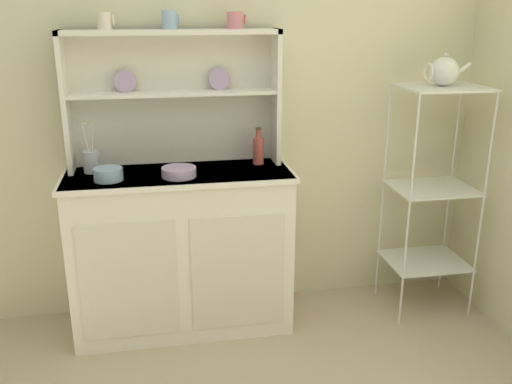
{
  "coord_description": "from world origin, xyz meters",
  "views": [
    {
      "loc": [
        -0.17,
        -1.35,
        1.66
      ],
      "look_at": [
        0.28,
        1.12,
        0.82
      ],
      "focal_mm": 39.41,
      "sensor_mm": 36.0,
      "label": 1
    }
  ],
  "objects_px": {
    "hutch_cabinet": "(182,249)",
    "utensil_jar": "(91,161)",
    "porcelain_teapot": "(444,71)",
    "cup_cream_0": "(105,21)",
    "bowl_mixing_large": "(108,174)",
    "hutch_shelf_unit": "(173,87)",
    "jam_bottle": "(258,149)",
    "bakers_rack": "(433,179)"
  },
  "relations": [
    {
      "from": "hutch_cabinet",
      "to": "jam_bottle",
      "type": "height_order",
      "value": "jam_bottle"
    },
    {
      "from": "bakers_rack",
      "to": "utensil_jar",
      "type": "bearing_deg",
      "value": 176.23
    },
    {
      "from": "cup_cream_0",
      "to": "bowl_mixing_large",
      "type": "distance_m",
      "value": 0.72
    },
    {
      "from": "porcelain_teapot",
      "to": "cup_cream_0",
      "type": "bearing_deg",
      "value": 174.45
    },
    {
      "from": "bowl_mixing_large",
      "to": "porcelain_teapot",
      "type": "height_order",
      "value": "porcelain_teapot"
    },
    {
      "from": "utensil_jar",
      "to": "hutch_cabinet",
      "type": "bearing_deg",
      "value": -10.43
    },
    {
      "from": "hutch_shelf_unit",
      "to": "utensil_jar",
      "type": "height_order",
      "value": "hutch_shelf_unit"
    },
    {
      "from": "hutch_shelf_unit",
      "to": "bowl_mixing_large",
      "type": "distance_m",
      "value": 0.55
    },
    {
      "from": "bowl_mixing_large",
      "to": "utensil_jar",
      "type": "distance_m",
      "value": 0.18
    },
    {
      "from": "utensil_jar",
      "to": "jam_bottle",
      "type": "bearing_deg",
      "value": 0.57
    },
    {
      "from": "bakers_rack",
      "to": "utensil_jar",
      "type": "relative_size",
      "value": 4.97
    },
    {
      "from": "bowl_mixing_large",
      "to": "utensil_jar",
      "type": "relative_size",
      "value": 0.54
    },
    {
      "from": "bowl_mixing_large",
      "to": "porcelain_teapot",
      "type": "distance_m",
      "value": 1.75
    },
    {
      "from": "hutch_cabinet",
      "to": "jam_bottle",
      "type": "relative_size",
      "value": 5.89
    },
    {
      "from": "bakers_rack",
      "to": "hutch_shelf_unit",
      "type": "bearing_deg",
      "value": 171.48
    },
    {
      "from": "cup_cream_0",
      "to": "bowl_mixing_large",
      "type": "xyz_separation_m",
      "value": [
        -0.03,
        -0.2,
        -0.69
      ]
    },
    {
      "from": "bakers_rack",
      "to": "bowl_mixing_large",
      "type": "distance_m",
      "value": 1.7
    },
    {
      "from": "utensil_jar",
      "to": "bowl_mixing_large",
      "type": "bearing_deg",
      "value": -59.47
    },
    {
      "from": "bakers_rack",
      "to": "bowl_mixing_large",
      "type": "height_order",
      "value": "bakers_rack"
    },
    {
      "from": "utensil_jar",
      "to": "bakers_rack",
      "type": "bearing_deg",
      "value": -3.77
    },
    {
      "from": "cup_cream_0",
      "to": "porcelain_teapot",
      "type": "xyz_separation_m",
      "value": [
        1.67,
        -0.16,
        -0.25
      ]
    },
    {
      "from": "hutch_shelf_unit",
      "to": "bakers_rack",
      "type": "relative_size",
      "value": 0.85
    },
    {
      "from": "cup_cream_0",
      "to": "utensil_jar",
      "type": "height_order",
      "value": "cup_cream_0"
    },
    {
      "from": "bowl_mixing_large",
      "to": "utensil_jar",
      "type": "bearing_deg",
      "value": 120.53
    },
    {
      "from": "bakers_rack",
      "to": "porcelain_teapot",
      "type": "xyz_separation_m",
      "value": [
        -0.0,
        -0.0,
        0.57
      ]
    },
    {
      "from": "jam_bottle",
      "to": "utensil_jar",
      "type": "height_order",
      "value": "utensil_jar"
    },
    {
      "from": "hutch_cabinet",
      "to": "utensil_jar",
      "type": "height_order",
      "value": "utensil_jar"
    },
    {
      "from": "hutch_cabinet",
      "to": "porcelain_teapot",
      "type": "height_order",
      "value": "porcelain_teapot"
    },
    {
      "from": "hutch_cabinet",
      "to": "bakers_rack",
      "type": "relative_size",
      "value": 0.9
    },
    {
      "from": "bakers_rack",
      "to": "cup_cream_0",
      "type": "relative_size",
      "value": 15.92
    },
    {
      "from": "hutch_shelf_unit",
      "to": "jam_bottle",
      "type": "relative_size",
      "value": 5.51
    },
    {
      "from": "hutch_cabinet",
      "to": "jam_bottle",
      "type": "bearing_deg",
      "value": 11.52
    },
    {
      "from": "hutch_cabinet",
      "to": "hutch_shelf_unit",
      "type": "relative_size",
      "value": 1.07
    },
    {
      "from": "hutch_cabinet",
      "to": "cup_cream_0",
      "type": "distance_m",
      "value": 1.19
    },
    {
      "from": "cup_cream_0",
      "to": "porcelain_teapot",
      "type": "relative_size",
      "value": 0.34
    },
    {
      "from": "bakers_rack",
      "to": "cup_cream_0",
      "type": "bearing_deg",
      "value": 174.46
    },
    {
      "from": "jam_bottle",
      "to": "bakers_rack",
      "type": "bearing_deg",
      "value": -7.64
    },
    {
      "from": "hutch_cabinet",
      "to": "bakers_rack",
      "type": "height_order",
      "value": "bakers_rack"
    },
    {
      "from": "jam_bottle",
      "to": "utensil_jar",
      "type": "bearing_deg",
      "value": -179.43
    },
    {
      "from": "hutch_shelf_unit",
      "to": "bowl_mixing_large",
      "type": "relative_size",
      "value": 7.74
    },
    {
      "from": "hutch_shelf_unit",
      "to": "bakers_rack",
      "type": "bearing_deg",
      "value": -8.52
    },
    {
      "from": "utensil_jar",
      "to": "porcelain_teapot",
      "type": "height_order",
      "value": "porcelain_teapot"
    }
  ]
}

